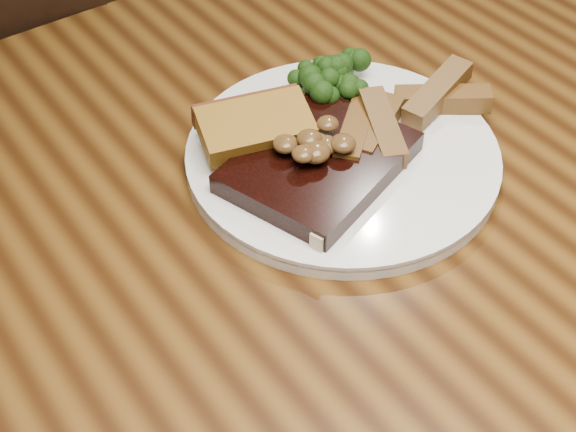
% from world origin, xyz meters
% --- Properties ---
extents(dining_table, '(1.60, 0.90, 0.75)m').
position_xyz_m(dining_table, '(0.00, 0.00, 0.66)').
color(dining_table, '#513310').
rests_on(dining_table, ground).
extents(plate, '(0.35, 0.35, 0.01)m').
position_xyz_m(plate, '(0.11, 0.05, 0.76)').
color(plate, white).
rests_on(plate, dining_table).
extents(steak, '(0.20, 0.17, 0.02)m').
position_xyz_m(steak, '(0.07, 0.04, 0.77)').
color(steak, black).
rests_on(steak, plate).
extents(steak_bone, '(0.13, 0.05, 0.02)m').
position_xyz_m(steak_bone, '(0.07, -0.02, 0.77)').
color(steak_bone, beige).
rests_on(steak_bone, plate).
extents(mushroom_pile, '(0.08, 0.08, 0.03)m').
position_xyz_m(mushroom_pile, '(0.07, 0.05, 0.80)').
color(mushroom_pile, brown).
rests_on(mushroom_pile, steak).
extents(garlic_bread, '(0.12, 0.08, 0.02)m').
position_xyz_m(garlic_bread, '(0.04, 0.10, 0.77)').
color(garlic_bread, olive).
rests_on(garlic_bread, plate).
extents(potato_wedges, '(0.12, 0.12, 0.02)m').
position_xyz_m(potato_wedges, '(0.18, 0.05, 0.77)').
color(potato_wedges, brown).
rests_on(potato_wedges, plate).
extents(broccoli_cluster, '(0.07, 0.07, 0.04)m').
position_xyz_m(broccoli_cluster, '(0.16, 0.13, 0.78)').
color(broccoli_cluster, '#193A0D').
rests_on(broccoli_cluster, plate).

